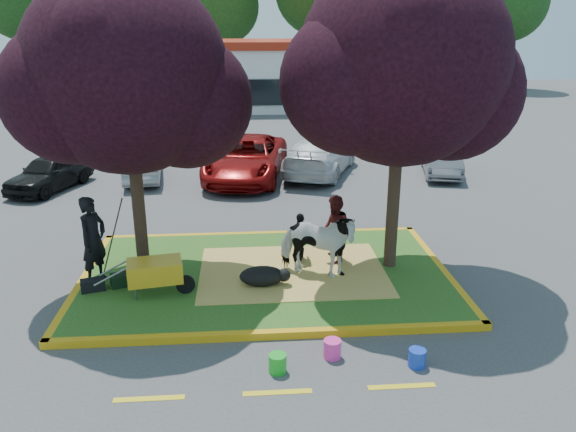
{
  "coord_description": "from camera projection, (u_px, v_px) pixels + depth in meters",
  "views": [
    {
      "loc": [
        -0.42,
        -11.65,
        5.53
      ],
      "look_at": [
        0.54,
        0.5,
        1.32
      ],
      "focal_mm": 35.0,
      "sensor_mm": 36.0,
      "label": 1
    }
  ],
  "objects": [
    {
      "name": "ground",
      "position": [
        266.0,
        278.0,
        12.81
      ],
      "size": [
        90.0,
        90.0,
        0.0
      ],
      "primitive_type": "plane",
      "color": "#424244",
      "rests_on": "ground"
    },
    {
      "name": "median_island",
      "position": [
        266.0,
        275.0,
        12.79
      ],
      "size": [
        8.0,
        5.0,
        0.15
      ],
      "primitive_type": "cube",
      "color": "#28591B",
      "rests_on": "ground"
    },
    {
      "name": "curb_near",
      "position": [
        272.0,
        335.0,
        10.36
      ],
      "size": [
        8.3,
        0.16,
        0.15
      ],
      "primitive_type": "cube",
      "color": "gold",
      "rests_on": "ground"
    },
    {
      "name": "curb_far",
      "position": [
        262.0,
        235.0,
        15.22
      ],
      "size": [
        8.3,
        0.16,
        0.15
      ],
      "primitive_type": "cube",
      "color": "gold",
      "rests_on": "ground"
    },
    {
      "name": "curb_left",
      "position": [
        83.0,
        281.0,
        12.49
      ],
      "size": [
        0.16,
        5.3,
        0.15
      ],
      "primitive_type": "cube",
      "color": "gold",
      "rests_on": "ground"
    },
    {
      "name": "curb_right",
      "position": [
        441.0,
        269.0,
        13.09
      ],
      "size": [
        0.16,
        5.3,
        0.15
      ],
      "primitive_type": "cube",
      "color": "gold",
      "rests_on": "ground"
    },
    {
      "name": "straw_bedding",
      "position": [
        293.0,
        271.0,
        12.81
      ],
      "size": [
        4.2,
        3.0,
        0.01
      ],
      "primitive_type": "cube",
      "color": "#D8BC59",
      "rests_on": "median_island"
    },
    {
      "name": "tree_purple_left",
      "position": [
        128.0,
        83.0,
        11.54
      ],
      "size": [
        5.06,
        4.2,
        6.51
      ],
      "color": "black",
      "rests_on": "median_island"
    },
    {
      "name": "tree_purple_right",
      "position": [
        403.0,
        72.0,
        11.71
      ],
      "size": [
        5.3,
        4.4,
        6.82
      ],
      "color": "black",
      "rests_on": "median_island"
    },
    {
      "name": "fire_lane_stripe_a",
      "position": [
        149.0,
        399.0,
        8.71
      ],
      "size": [
        1.1,
        0.12,
        0.01
      ],
      "primitive_type": "cube",
      "color": "yellow",
      "rests_on": "ground"
    },
    {
      "name": "fire_lane_stripe_b",
      "position": [
        278.0,
        392.0,
        8.86
      ],
      "size": [
        1.1,
        0.12,
        0.01
      ],
      "primitive_type": "cube",
      "color": "yellow",
      "rests_on": "ground"
    },
    {
      "name": "fire_lane_stripe_c",
      "position": [
        402.0,
        386.0,
        9.0
      ],
      "size": [
        1.1,
        0.12,
        0.01
      ],
      "primitive_type": "cube",
      "color": "yellow",
      "rests_on": "ground"
    },
    {
      "name": "retail_building",
      "position": [
        278.0,
        73.0,
        38.59
      ],
      "size": [
        20.4,
        8.4,
        4.4
      ],
      "color": "silver",
      "rests_on": "ground"
    },
    {
      "name": "cow",
      "position": [
        317.0,
        244.0,
        12.33
      ],
      "size": [
        1.98,
        1.46,
        1.52
      ],
      "primitive_type": "imported",
      "rotation": [
        0.0,
        0.0,
        1.17
      ],
      "color": "white",
      "rests_on": "median_island"
    },
    {
      "name": "calf",
      "position": [
        262.0,
        276.0,
        12.08
      ],
      "size": [
        1.11,
        0.88,
        0.42
      ],
      "primitive_type": "ellipsoid",
      "rotation": [
        0.0,
        0.0,
        -0.38
      ],
      "color": "black",
      "rests_on": "median_island"
    },
    {
      "name": "handler",
      "position": [
        93.0,
        240.0,
        12.0
      ],
      "size": [
        0.73,
        0.84,
        1.94
      ],
      "primitive_type": "imported",
      "rotation": [
        0.0,
        0.0,
        1.11
      ],
      "color": "black",
      "rests_on": "median_island"
    },
    {
      "name": "visitor_a",
      "position": [
        335.0,
        230.0,
        13.08
      ],
      "size": [
        0.62,
        0.8,
        1.62
      ],
      "primitive_type": "imported",
      "rotation": [
        0.0,
        0.0,
        -1.55
      ],
      "color": "#4A1515",
      "rests_on": "median_island"
    },
    {
      "name": "visitor_b",
      "position": [
        300.0,
        237.0,
        13.27
      ],
      "size": [
        0.49,
        0.74,
        1.17
      ],
      "primitive_type": "imported",
      "rotation": [
        0.0,
        0.0,
        -1.9
      ],
      "color": "black",
      "rests_on": "median_island"
    },
    {
      "name": "wheelbarrow",
      "position": [
        156.0,
        271.0,
        11.58
      ],
      "size": [
        1.99,
        0.85,
        0.75
      ],
      "rotation": [
        0.0,
        0.0,
        0.18
      ],
      "color": "black",
      "rests_on": "median_island"
    },
    {
      "name": "gear_bag_dark",
      "position": [
        93.0,
        285.0,
        11.87
      ],
      "size": [
        0.55,
        0.4,
        0.25
      ],
      "primitive_type": "cube",
      "rotation": [
        0.0,
        0.0,
        0.29
      ],
      "color": "black",
      "rests_on": "median_island"
    },
    {
      "name": "gear_bag_green",
      "position": [
        123.0,
        279.0,
        12.1
      ],
      "size": [
        0.58,
        0.47,
        0.27
      ],
      "primitive_type": "cube",
      "rotation": [
        0.0,
        0.0,
        0.36
      ],
      "color": "black",
      "rests_on": "median_island"
    },
    {
      "name": "bucket_green",
      "position": [
        278.0,
        363.0,
        9.33
      ],
      "size": [
        0.38,
        0.38,
        0.32
      ],
      "primitive_type": "cylinder",
      "rotation": [
        0.0,
        0.0,
        0.31
      ],
      "color": "green",
      "rests_on": "ground"
    },
    {
      "name": "bucket_pink",
      "position": [
        332.0,
        349.0,
        9.74
      ],
      "size": [
        0.38,
        0.38,
        0.33
      ],
      "primitive_type": "cylinder",
      "rotation": [
        0.0,
        0.0,
        0.27
      ],
      "color": "#FD38A3",
      "rests_on": "ground"
    },
    {
      "name": "bucket_blue",
      "position": [
        417.0,
        358.0,
        9.49
      ],
      "size": [
        0.33,
        0.33,
        0.32
      ],
      "primitive_type": "cylinder",
      "rotation": [
        0.0,
        0.0,
        -0.12
      ],
      "color": "blue",
      "rests_on": "ground"
    },
    {
      "name": "car_black",
      "position": [
        50.0,
        172.0,
        19.45
      ],
      "size": [
        2.58,
        3.86,
        1.22
      ],
      "primitive_type": "imported",
      "rotation": [
        0.0,
        0.0,
        -0.35
      ],
      "color": "black",
      "rests_on": "ground"
    },
    {
      "name": "car_silver",
      "position": [
        143.0,
        164.0,
        20.67
      ],
      "size": [
        1.66,
        3.71,
        1.18
      ],
      "primitive_type": "imported",
      "rotation": [
        0.0,
        0.0,
        3.26
      ],
      "color": "#919498",
      "rests_on": "ground"
    },
    {
      "name": "car_red",
      "position": [
        246.0,
        158.0,
        20.76
      ],
      "size": [
        3.51,
        5.93,
        1.55
      ],
      "primitive_type": "imported",
      "rotation": [
        0.0,
        0.0,
        -0.18
      ],
      "color": "maroon",
      "rests_on": "ground"
    },
    {
      "name": "car_white",
      "position": [
        320.0,
        155.0,
        21.48
      ],
      "size": [
        3.77,
        5.46,
        1.47
      ],
      "primitive_type": "imported",
      "rotation": [
        0.0,
        0.0,
        2.76
      ],
      "color": "silver",
      "rests_on": "ground"
    },
    {
      "name": "car_grey",
      "position": [
        441.0,
        159.0,
        21.42
      ],
      "size": [
        2.07,
        3.86,
        1.21
      ],
      "primitive_type": "imported",
      "rotation": [
        0.0,
        0.0,
        -0.23
      ],
      "color": "slate",
      "rests_on": "ground"
    }
  ]
}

